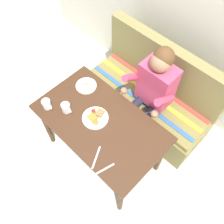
% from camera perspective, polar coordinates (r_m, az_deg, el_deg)
% --- Properties ---
extents(ground_plane, '(8.00, 8.00, 0.00)m').
position_cam_1_polar(ground_plane, '(2.87, -2.12, -9.51)').
color(ground_plane, beige).
extents(back_wall, '(4.40, 0.10, 2.60)m').
position_cam_1_polar(back_wall, '(2.55, 19.47, 22.77)').
color(back_wall, beige).
rests_on(back_wall, ground).
extents(table, '(1.20, 0.70, 0.73)m').
position_cam_1_polar(table, '(2.29, -2.63, -3.24)').
color(table, '#412817').
rests_on(table, ground).
extents(couch, '(1.44, 0.56, 1.00)m').
position_cam_1_polar(couch, '(2.88, 8.60, 3.25)').
color(couch, olive).
rests_on(couch, ground).
extents(person, '(0.45, 0.61, 1.21)m').
position_cam_1_polar(person, '(2.43, 9.11, 5.06)').
color(person, '#C04060').
rests_on(person, ground).
extents(plate_breakfast, '(0.24, 0.24, 0.05)m').
position_cam_1_polar(plate_breakfast, '(2.23, -3.85, -1.24)').
color(plate_breakfast, white).
rests_on(plate_breakfast, table).
extents(plate_eggs, '(0.20, 0.20, 0.04)m').
position_cam_1_polar(plate_eggs, '(2.45, -5.96, 6.04)').
color(plate_eggs, white).
rests_on(plate_eggs, table).
extents(coffee_mug, '(0.12, 0.08, 0.10)m').
position_cam_1_polar(coffee_mug, '(2.27, -10.52, 0.99)').
color(coffee_mug, white).
rests_on(coffee_mug, table).
extents(coffee_mug_second, '(0.12, 0.08, 0.09)m').
position_cam_1_polar(coffee_mug_second, '(2.33, -14.76, 1.78)').
color(coffee_mug_second, white).
rests_on(coffee_mug_second, table).
extents(fork, '(0.06, 0.17, 0.00)m').
position_cam_1_polar(fork, '(2.03, -1.61, -12.95)').
color(fork, silver).
rests_on(fork, table).
extents(knife, '(0.11, 0.18, 0.00)m').
position_cam_1_polar(knife, '(2.07, -3.66, -10.38)').
color(knife, silver).
rests_on(knife, table).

